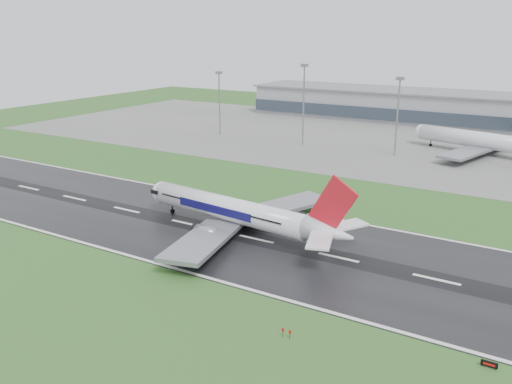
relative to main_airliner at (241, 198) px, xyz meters
The scene contains 10 objects.
ground 26.70m from the main_airliner, ahead, with size 520.00×520.00×0.00m, color #28551F.
runway 26.69m from the main_airliner, ahead, with size 400.00×45.00×0.10m, color black.
apron 126.04m from the main_airliner, 78.43° to the left, with size 400.00×130.00×0.08m, color slate.
terminal 184.92m from the main_airliner, 82.16° to the left, with size 240.00×36.00×15.00m, color gray.
main_airliner is the anchor object (origin of this frame).
parked_airliner 121.79m from the main_airliner, 73.66° to the left, with size 59.56×55.45×17.46m, color silver, non-canonical shape.
runway_sign 64.30m from the main_airliner, 24.38° to the right, with size 2.30×0.26×1.04m, color black, non-canonical shape.
floodmast_0 123.06m from the main_airliner, 127.00° to the left, with size 0.64×0.64×27.11m, color gray.
floodmast_1 103.65m from the main_airliner, 108.27° to the left, with size 0.64×0.64×31.57m, color gray.
floodmast_2 98.55m from the main_airliner, 86.30° to the left, with size 0.64×0.64×28.10m, color gray.
Camera 1 is at (38.17, -96.98, 45.51)m, focal length 37.54 mm.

